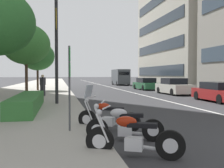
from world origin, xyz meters
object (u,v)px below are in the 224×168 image
Objects in this scene: car_far_down_avenue at (174,87)px; street_lamp_with_banners at (63,19)px; parking_sign_by_curb at (70,78)px; car_mid_block_traffic at (146,84)px; motorcycle_by_sign_pole at (133,138)px; delivery_van_ahead at (120,77)px; motorcycle_under_tarp at (107,117)px; street_tree_mid_sidewalk at (26,44)px; motorcycle_mid_row at (124,126)px; pedestrian_on_plaza at (43,85)px; street_tree_by_lamp_post at (37,56)px; car_following_behind at (219,92)px.

street_lamp_with_banners is (-7.48, 10.14, 4.26)m from car_far_down_avenue.
parking_sign_by_curb is 8.33m from street_lamp_with_banners.
street_lamp_with_banners is (-15.17, 9.97, 4.28)m from car_mid_block_traffic.
delivery_van_ahead is (39.87, -8.86, 1.02)m from motorcycle_by_sign_pole.
street_tree_mid_sidewalk reaches higher than motorcycle_under_tarp.
motorcycle_under_tarp is at bearing -169.70° from street_lamp_with_banners.
parking_sign_by_curb is (-0.57, 1.21, 1.28)m from motorcycle_under_tarp.
pedestrian_on_plaza is (14.54, 2.99, 0.58)m from motorcycle_mid_row.
motorcycle_mid_row is 1.12× the size of motorcycle_under_tarp.
street_tree_mid_sidewalk is at bearing 95.79° from car_far_down_avenue.
delivery_van_ahead is 0.77× the size of street_lamp_with_banners.
pedestrian_on_plaza is at bearing -172.94° from street_tree_by_lamp_post.
delivery_van_ahead is 1.11× the size of street_tree_mid_sidewalk.
motorcycle_under_tarp is 13.40m from pedestrian_on_plaza.
street_tree_by_lamp_post is (6.36, 12.60, 3.08)m from car_far_down_avenue.
car_following_behind is 14.44m from street_tree_mid_sidewalk.
motorcycle_under_tarp is 0.40× the size of car_far_down_avenue.
street_tree_by_lamp_post is (21.52, 2.54, 2.05)m from parking_sign_by_curb.
street_tree_mid_sidewalk is (15.89, 4.03, 3.70)m from motorcycle_by_sign_pole.
delivery_van_ahead reaches higher than car_far_down_avenue.
motorcycle_by_sign_pole is at bearing 49.03° from pedestrian_on_plaza.
car_mid_block_traffic is at bearing 167.70° from pedestrian_on_plaza.
street_tree_by_lamp_post reaches higher than car_following_behind.
street_tree_mid_sidewalk is (12.98, 3.98, 3.68)m from motorcycle_under_tarp.
car_mid_block_traffic is at bearing -83.86° from street_tree_by_lamp_post.
street_tree_mid_sidewalk is (14.42, 4.19, 3.71)m from motorcycle_mid_row.
parking_sign_by_curb reaches higher than motorcycle_mid_row.
pedestrian_on_plaza is at bearing 13.98° from street_lamp_with_banners.
street_lamp_with_banners is at bearing 125.05° from car_far_down_avenue.
street_lamp_with_banners is 1.54× the size of street_tree_by_lamp_post.
car_mid_block_traffic is at bearing -76.97° from motorcycle_under_tarp.
street_tree_by_lamp_post is (13.84, 2.46, -1.18)m from street_lamp_with_banners.
motorcycle_under_tarp is 23.91m from car_mid_block_traffic.
street_lamp_with_banners is 7.32m from pedestrian_on_plaza.
street_lamp_with_banners is at bearing 0.58° from parking_sign_by_curb.
street_lamp_with_banners reaches higher than delivery_van_ahead.
car_following_behind is at bearing -51.09° from parking_sign_by_curb.
street_tree_by_lamp_post is at bearing -64.63° from motorcycle_mid_row.
motorcycle_mid_row is 0.34× the size of delivery_van_ahead.
motorcycle_mid_row is 9.80m from street_lamp_with_banners.
motorcycle_by_sign_pole is 0.37× the size of street_tree_mid_sidewalk.
delivery_van_ahead is (22.37, -0.07, 0.76)m from car_far_down_avenue.
street_lamp_with_banners is at bearing 95.28° from car_following_behind.
motorcycle_by_sign_pole reaches higher than motorcycle_mid_row.
street_tree_mid_sidewalk is 1.08× the size of street_tree_by_lamp_post.
parking_sign_by_curb is (-22.86, 9.89, 1.05)m from car_mid_block_traffic.
motorcycle_under_tarp is 0.23× the size of street_lamp_with_banners.
delivery_van_ahead is (14.68, -0.23, 0.78)m from car_mid_block_traffic.
motorcycle_under_tarp is 0.74× the size of parking_sign_by_curb.
parking_sign_by_curb reaches higher than car_following_behind.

